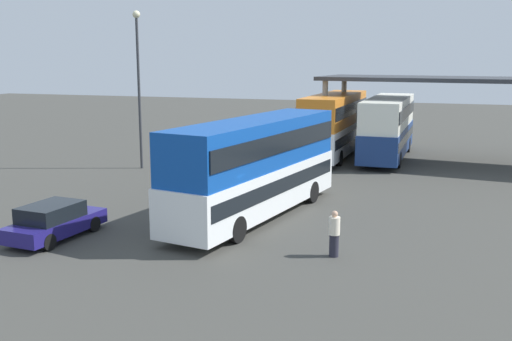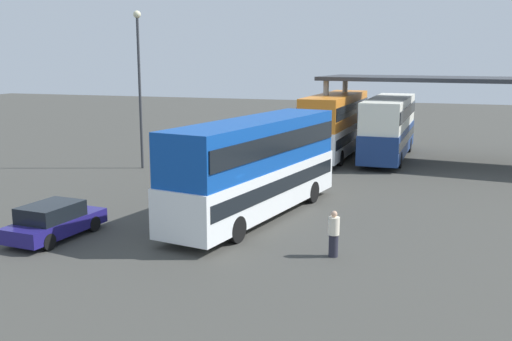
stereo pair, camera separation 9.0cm
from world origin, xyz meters
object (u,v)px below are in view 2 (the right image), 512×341
Objects in this scene: double_decker_main at (256,164)px; double_decker_near_canopy at (335,123)px; parked_hatchback at (54,221)px; lamppost_tall at (139,73)px; double_decker_mid_row at (389,125)px; pedestrian_waiting at (334,234)px.

double_decker_main is 16.33m from double_decker_near_canopy.
parked_hatchback is (-6.18, -5.28, -1.60)m from double_decker_main.
double_decker_near_canopy is at bearing -11.52° from parked_hatchback.
lamppost_tall is (-10.12, 8.41, 3.45)m from double_decker_main.
double_decker_mid_row is at bearing 30.91° from lamppost_tall.
double_decker_near_canopy is at bearing 156.25° from pedestrian_waiting.
double_decker_near_canopy is (0.18, 16.33, 0.03)m from double_decker_main.
double_decker_near_canopy is at bearing 96.35° from double_decker_mid_row.
double_decker_near_canopy reaches higher than double_decker_mid_row.
lamppost_tall is (-3.94, 13.69, 5.06)m from parked_hatchback.
double_decker_near_canopy is at bearing 37.56° from lamppost_tall.
parked_hatchback is 10.36m from pedestrian_waiting.
double_decker_mid_row is (9.86, 21.95, 1.55)m from parked_hatchback.
lamppost_tall is at bearing -165.80° from pedestrian_waiting.
lamppost_tall is 5.82× the size of pedestrian_waiting.
pedestrian_waiting reaches higher than parked_hatchback.
parked_hatchback is 24.11m from double_decker_mid_row.
pedestrian_waiting is (4.11, -4.02, -1.48)m from double_decker_main.
lamppost_tall is at bearing 20.94° from parked_hatchback.
double_decker_main is 5.93m from pedestrian_waiting.
double_decker_main reaches higher than double_decker_mid_row.
double_decker_main is at bearing -178.94° from double_decker_near_canopy.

